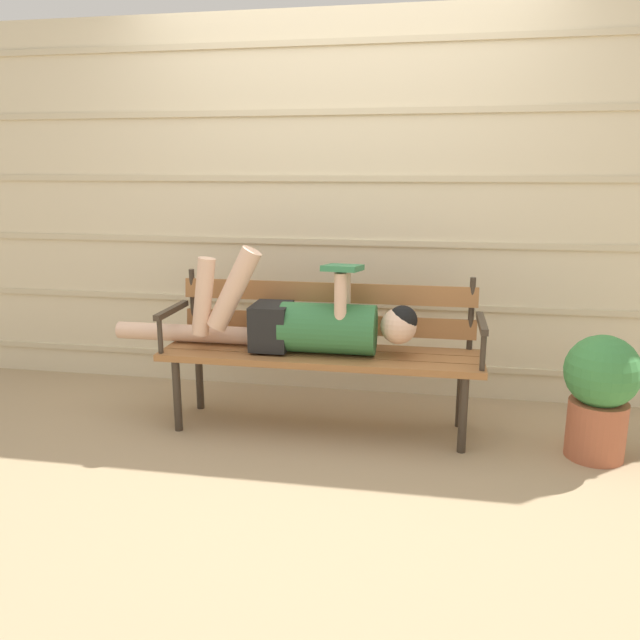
# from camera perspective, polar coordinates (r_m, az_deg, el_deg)

# --- Properties ---
(ground_plane) EXTENTS (12.00, 12.00, 0.00)m
(ground_plane) POSITION_cam_1_polar(r_m,az_deg,el_deg) (3.42, -0.46, -10.78)
(ground_plane) COLOR tan
(house_siding) EXTENTS (5.04, 0.08, 2.32)m
(house_siding) POSITION_cam_1_polar(r_m,az_deg,el_deg) (3.93, 1.80, 9.94)
(house_siding) COLOR beige
(house_siding) RESTS_ON ground
(park_bench) EXTENTS (1.74, 0.44, 0.84)m
(park_bench) POSITION_cam_1_polar(r_m,az_deg,el_deg) (3.45, 0.20, -1.98)
(park_bench) COLOR #9E6638
(park_bench) RESTS_ON ground
(reclining_person) EXTENTS (1.72, 0.27, 0.58)m
(reclining_person) POSITION_cam_1_polar(r_m,az_deg,el_deg) (3.37, -1.65, -0.19)
(reclining_person) COLOR #33703D
(potted_plant) EXTENTS (0.36, 0.36, 0.63)m
(potted_plant) POSITION_cam_1_polar(r_m,az_deg,el_deg) (3.38, 24.14, -5.93)
(potted_plant) COLOR #AD5B3D
(potted_plant) RESTS_ON ground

